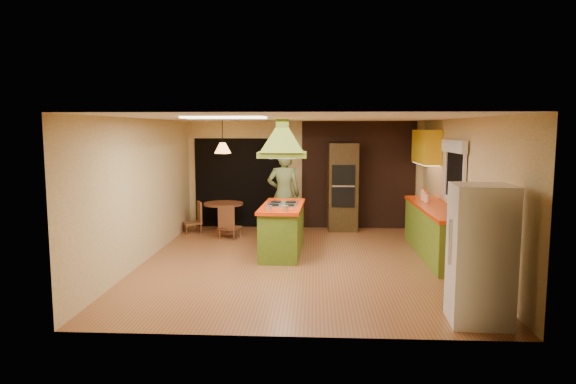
# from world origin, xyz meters

# --- Properties ---
(ground) EXTENTS (6.50, 6.50, 0.00)m
(ground) POSITION_xyz_m (0.00, 0.00, 0.00)
(ground) COLOR #985931
(ground) RESTS_ON ground
(room_walls) EXTENTS (5.50, 6.50, 6.50)m
(room_walls) POSITION_xyz_m (0.00, 0.00, 1.25)
(room_walls) COLOR beige
(room_walls) RESTS_ON ground
(ceiling_plane) EXTENTS (6.50, 6.50, 0.00)m
(ceiling_plane) POSITION_xyz_m (0.00, 0.00, 2.50)
(ceiling_plane) COLOR silver
(ceiling_plane) RESTS_ON room_walls
(brick_panel) EXTENTS (2.64, 0.03, 2.50)m
(brick_panel) POSITION_xyz_m (1.25, 3.23, 1.25)
(brick_panel) COLOR #381E14
(brick_panel) RESTS_ON ground
(nook_opening) EXTENTS (2.20, 0.03, 2.10)m
(nook_opening) POSITION_xyz_m (-1.50, 3.23, 1.05)
(nook_opening) COLOR black
(nook_opening) RESTS_ON ground
(right_counter) EXTENTS (0.62, 3.05, 0.92)m
(right_counter) POSITION_xyz_m (2.45, 0.60, 0.46)
(right_counter) COLOR olive
(right_counter) RESTS_ON ground
(upper_cabinets) EXTENTS (0.34, 1.40, 0.70)m
(upper_cabinets) POSITION_xyz_m (2.57, 2.20, 1.95)
(upper_cabinets) COLOR yellow
(upper_cabinets) RESTS_ON room_walls
(window_right) EXTENTS (0.12, 1.35, 1.06)m
(window_right) POSITION_xyz_m (2.70, 0.40, 1.77)
(window_right) COLOR black
(window_right) RESTS_ON room_walls
(fluor_panel) EXTENTS (1.20, 0.60, 0.03)m
(fluor_panel) POSITION_xyz_m (-1.10, -1.20, 2.48)
(fluor_panel) COLOR white
(fluor_panel) RESTS_ON ceiling_plane
(kitchen_island) EXTENTS (0.81, 1.87, 0.94)m
(kitchen_island) POSITION_xyz_m (-0.36, 0.62, 0.47)
(kitchen_island) COLOR #55731C
(kitchen_island) RESTS_ON ground
(range_hood) EXTENTS (0.90, 0.65, 0.78)m
(range_hood) POSITION_xyz_m (-0.36, 0.62, 2.26)
(range_hood) COLOR olive
(range_hood) RESTS_ON ceiling_plane
(man) EXTENTS (0.73, 0.51, 1.90)m
(man) POSITION_xyz_m (-0.41, 1.90, 0.95)
(man) COLOR #4D572E
(man) RESTS_ON ground
(refrigerator) EXTENTS (0.73, 0.69, 1.68)m
(refrigerator) POSITION_xyz_m (2.21, -2.71, 0.84)
(refrigerator) COLOR white
(refrigerator) RESTS_ON ground
(wall_oven) EXTENTS (0.69, 0.63, 2.00)m
(wall_oven) POSITION_xyz_m (0.87, 2.95, 1.00)
(wall_oven) COLOR #463116
(wall_oven) RESTS_ON ground
(dining_table) EXTENTS (0.88, 0.88, 0.67)m
(dining_table) POSITION_xyz_m (-1.82, 2.57, 0.47)
(dining_table) COLOR brown
(dining_table) RESTS_ON ground
(chair_left) EXTENTS (0.51, 0.51, 0.69)m
(chair_left) POSITION_xyz_m (-2.52, 2.47, 0.35)
(chair_left) COLOR brown
(chair_left) RESTS_ON ground
(chair_near) EXTENTS (0.48, 0.48, 0.71)m
(chair_near) POSITION_xyz_m (-1.57, 1.92, 0.36)
(chair_near) COLOR brown
(chair_near) RESTS_ON ground
(pendant_lamp) EXTENTS (0.43, 0.43, 0.24)m
(pendant_lamp) POSITION_xyz_m (-1.82, 2.57, 1.90)
(pendant_lamp) COLOR #FF9E3F
(pendant_lamp) RESTS_ON ceiling_plane
(canister_large) EXTENTS (0.16, 0.16, 0.21)m
(canister_large) POSITION_xyz_m (2.40, 1.40, 1.02)
(canister_large) COLOR #F5E3C5
(canister_large) RESTS_ON right_counter
(canister_medium) EXTENTS (0.15, 0.15, 0.18)m
(canister_medium) POSITION_xyz_m (2.40, 1.35, 1.01)
(canister_medium) COLOR beige
(canister_medium) RESTS_ON right_counter
(canister_small) EXTENTS (0.14, 0.14, 0.15)m
(canister_small) POSITION_xyz_m (2.40, 1.15, 0.99)
(canister_small) COLOR #FBECCA
(canister_small) RESTS_ON right_counter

